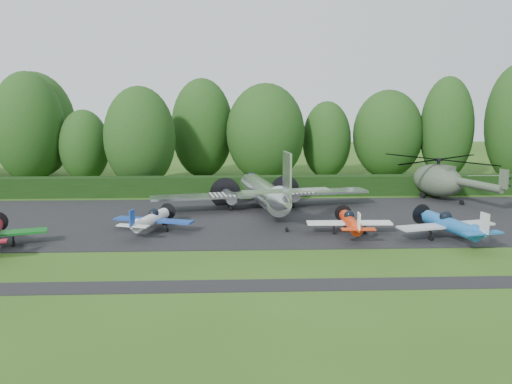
{
  "coord_description": "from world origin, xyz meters",
  "views": [
    {
      "loc": [
        -1.02,
        -35.96,
        10.7
      ],
      "look_at": [
        0.86,
        9.27,
        2.5
      ],
      "focal_mm": 40.0,
      "sensor_mm": 36.0,
      "label": 1
    }
  ],
  "objects_px": {
    "light_plane_white": "(151,219)",
    "light_plane_orange": "(350,222)",
    "transport_plane": "(264,193)",
    "sign_board": "(485,182)",
    "helicopter": "(438,177)",
    "light_plane_blue": "(450,225)"
  },
  "relations": [
    {
      "from": "light_plane_white",
      "to": "sign_board",
      "type": "height_order",
      "value": "light_plane_white"
    },
    {
      "from": "light_plane_orange",
      "to": "light_plane_blue",
      "type": "distance_m",
      "value": 7.06
    },
    {
      "from": "light_plane_blue",
      "to": "sign_board",
      "type": "height_order",
      "value": "light_plane_blue"
    },
    {
      "from": "transport_plane",
      "to": "light_plane_orange",
      "type": "distance_m",
      "value": 10.15
    },
    {
      "from": "light_plane_white",
      "to": "light_plane_blue",
      "type": "relative_size",
      "value": 0.85
    },
    {
      "from": "light_plane_orange",
      "to": "light_plane_blue",
      "type": "height_order",
      "value": "light_plane_blue"
    },
    {
      "from": "transport_plane",
      "to": "helicopter",
      "type": "bearing_deg",
      "value": 27.5
    },
    {
      "from": "transport_plane",
      "to": "light_plane_white",
      "type": "height_order",
      "value": "transport_plane"
    },
    {
      "from": "light_plane_white",
      "to": "light_plane_orange",
      "type": "height_order",
      "value": "light_plane_orange"
    },
    {
      "from": "helicopter",
      "to": "sign_board",
      "type": "bearing_deg",
      "value": 42.34
    },
    {
      "from": "light_plane_orange",
      "to": "sign_board",
      "type": "relative_size",
      "value": 1.86
    },
    {
      "from": "light_plane_blue",
      "to": "sign_board",
      "type": "relative_size",
      "value": 2.16
    },
    {
      "from": "transport_plane",
      "to": "helicopter",
      "type": "distance_m",
      "value": 18.15
    },
    {
      "from": "helicopter",
      "to": "light_plane_orange",
      "type": "bearing_deg",
      "value": -107.94
    },
    {
      "from": "light_plane_orange",
      "to": "helicopter",
      "type": "bearing_deg",
      "value": 48.56
    },
    {
      "from": "light_plane_white",
      "to": "light_plane_orange",
      "type": "xyz_separation_m",
      "value": [
        14.86,
        -1.56,
        0.01
      ]
    },
    {
      "from": "helicopter",
      "to": "sign_board",
      "type": "relative_size",
      "value": 4.12
    },
    {
      "from": "transport_plane",
      "to": "light_plane_orange",
      "type": "bearing_deg",
      "value": -43.77
    },
    {
      "from": "light_plane_blue",
      "to": "transport_plane",
      "type": "bearing_deg",
      "value": 155.92
    },
    {
      "from": "light_plane_white",
      "to": "sign_board",
      "type": "bearing_deg",
      "value": 6.47
    },
    {
      "from": "transport_plane",
      "to": "helicopter",
      "type": "height_order",
      "value": "transport_plane"
    },
    {
      "from": "transport_plane",
      "to": "light_plane_blue",
      "type": "height_order",
      "value": "transport_plane"
    }
  ]
}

